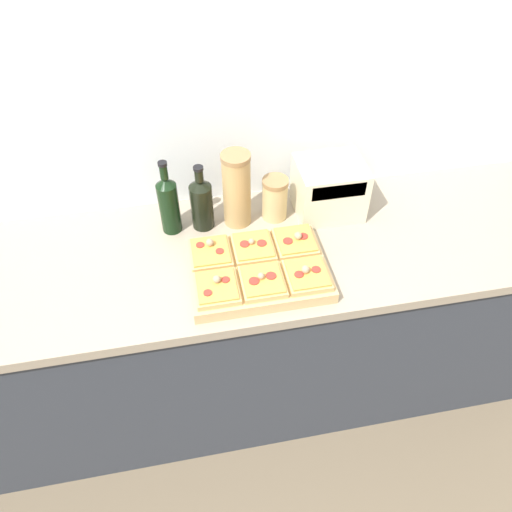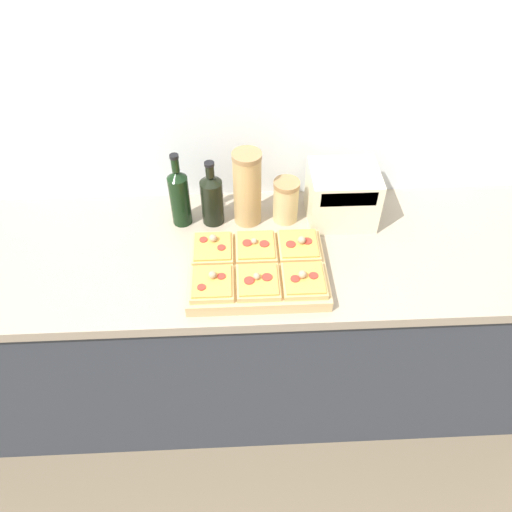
# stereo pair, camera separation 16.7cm
# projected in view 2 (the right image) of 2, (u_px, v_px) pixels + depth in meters

# --- Properties ---
(ground_plane) EXTENTS (12.00, 12.00, 0.00)m
(ground_plane) POSITION_uv_depth(u_px,v_px,m) (246.00, 446.00, 2.19)
(ground_plane) COLOR brown
(wall_back) EXTENTS (6.00, 0.06, 2.50)m
(wall_back) POSITION_uv_depth(u_px,v_px,m) (234.00, 111.00, 1.78)
(wall_back) COLOR silver
(wall_back) RESTS_ON ground_plane
(kitchen_counter) EXTENTS (2.63, 0.67, 0.90)m
(kitchen_counter) POSITION_uv_depth(u_px,v_px,m) (242.00, 326.00, 2.10)
(kitchen_counter) COLOR #333842
(kitchen_counter) RESTS_ON ground_plane
(cutting_board) EXTENTS (0.46, 0.34, 0.04)m
(cutting_board) POSITION_uv_depth(u_px,v_px,m) (256.00, 271.00, 1.68)
(cutting_board) COLOR tan
(cutting_board) RESTS_ON kitchen_counter
(pizza_slice_back_left) EXTENTS (0.14, 0.15, 0.05)m
(pizza_slice_back_left) POSITION_uv_depth(u_px,v_px,m) (212.00, 248.00, 1.70)
(pizza_slice_back_left) COLOR tan
(pizza_slice_back_left) RESTS_ON cutting_board
(pizza_slice_back_center) EXTENTS (0.14, 0.15, 0.05)m
(pizza_slice_back_center) POSITION_uv_depth(u_px,v_px,m) (255.00, 247.00, 1.71)
(pizza_slice_back_center) COLOR tan
(pizza_slice_back_center) RESTS_ON cutting_board
(pizza_slice_back_right) EXTENTS (0.14, 0.15, 0.05)m
(pizza_slice_back_right) POSITION_uv_depth(u_px,v_px,m) (298.00, 245.00, 1.71)
(pizza_slice_back_right) COLOR tan
(pizza_slice_back_right) RESTS_ON cutting_board
(pizza_slice_front_left) EXTENTS (0.14, 0.15, 0.05)m
(pizza_slice_front_left) POSITION_uv_depth(u_px,v_px,m) (211.00, 283.00, 1.59)
(pizza_slice_front_left) COLOR tan
(pizza_slice_front_left) RESTS_ON cutting_board
(pizza_slice_front_center) EXTENTS (0.14, 0.15, 0.05)m
(pizza_slice_front_center) POSITION_uv_depth(u_px,v_px,m) (258.00, 282.00, 1.59)
(pizza_slice_front_center) COLOR tan
(pizza_slice_front_center) RESTS_ON cutting_board
(pizza_slice_front_right) EXTENTS (0.14, 0.15, 0.05)m
(pizza_slice_front_right) POSITION_uv_depth(u_px,v_px,m) (303.00, 280.00, 1.60)
(pizza_slice_front_right) COLOR tan
(pizza_slice_front_right) RESTS_ON cutting_board
(olive_oil_bottle) EXTENTS (0.07, 0.07, 0.30)m
(olive_oil_bottle) POSITION_uv_depth(u_px,v_px,m) (179.00, 196.00, 1.80)
(olive_oil_bottle) COLOR black
(olive_oil_bottle) RESTS_ON kitchen_counter
(wine_bottle) EXTENTS (0.08, 0.08, 0.26)m
(wine_bottle) POSITION_uv_depth(u_px,v_px,m) (212.00, 198.00, 1.81)
(wine_bottle) COLOR black
(wine_bottle) RESTS_ON kitchen_counter
(grain_jar_tall) EXTENTS (0.11, 0.11, 0.30)m
(grain_jar_tall) POSITION_uv_depth(u_px,v_px,m) (247.00, 188.00, 1.79)
(grain_jar_tall) COLOR tan
(grain_jar_tall) RESTS_ON kitchen_counter
(grain_jar_short) EXTENTS (0.10, 0.10, 0.17)m
(grain_jar_short) POSITION_uv_depth(u_px,v_px,m) (285.00, 201.00, 1.84)
(grain_jar_short) COLOR tan
(grain_jar_short) RESTS_ON kitchen_counter
(toaster_oven) EXTENTS (0.27, 0.21, 0.21)m
(toaster_oven) POSITION_uv_depth(u_px,v_px,m) (342.00, 195.00, 1.83)
(toaster_oven) COLOR beige
(toaster_oven) RESTS_ON kitchen_counter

